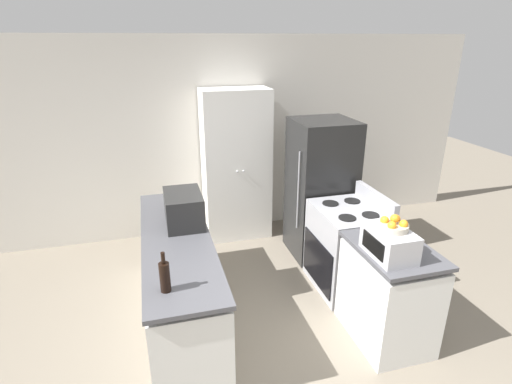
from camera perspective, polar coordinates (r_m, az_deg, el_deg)
name	(u,v)px	position (r m, az deg, el deg)	size (l,w,h in m)	color
wall_back	(228,138)	(5.41, -4.05, 7.76)	(7.00, 0.06, 2.60)	silver
counter_left	(180,282)	(3.86, -10.85, -12.47)	(0.60, 2.19, 0.91)	silver
counter_right	(388,295)	(3.81, 18.30, -13.75)	(0.60, 0.82, 0.91)	silver
pantry_cabinet	(236,166)	(5.23, -2.84, 3.78)	(0.86, 0.49, 1.97)	white
stove	(346,248)	(4.39, 12.78, -7.77)	(0.66, 0.79, 1.07)	#9E9EA3
refrigerator	(320,189)	(4.88, 9.18, 0.39)	(0.71, 0.69, 1.68)	black
microwave	(184,209)	(3.78, -10.27, -2.36)	(0.34, 0.49, 0.31)	black
wine_bottle	(165,276)	(2.86, -12.90, -11.65)	(0.07, 0.07, 0.30)	black
toaster_oven	(389,243)	(3.37, 18.49, -6.91)	(0.29, 0.44, 0.23)	#B2B2B7
fruit_bowl	(394,225)	(3.32, 19.07, -4.44)	(0.23, 0.23, 0.13)	#B2A893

